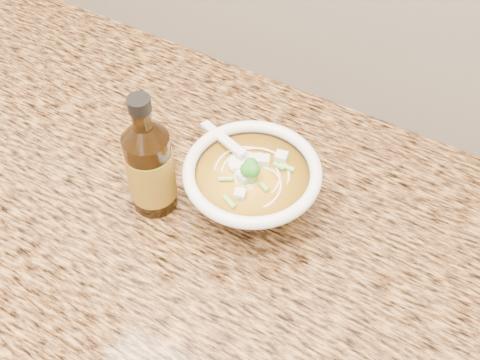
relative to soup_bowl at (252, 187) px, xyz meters
The scene contains 4 objects.
cabinet 0.54m from the soup_bowl, 167.67° to the right, with size 4.00×0.65×0.86m, color #311B0E.
counter_slab 0.16m from the soup_bowl, 167.67° to the right, with size 4.00×0.68×0.04m, color #A4733C.
soup_bowl is the anchor object (origin of this frame).
hot_sauce_bottle 0.15m from the soup_bowl, 153.74° to the right, with size 0.09×0.09×0.21m.
Camera 1 is at (0.40, 1.22, 1.62)m, focal length 45.00 mm.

